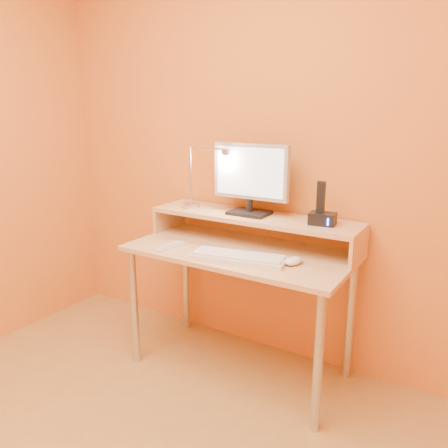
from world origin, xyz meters
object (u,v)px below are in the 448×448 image
Objects in this scene: monitor_panel at (251,172)px; phone_dock at (323,219)px; lamp_base at (191,206)px; remote_control at (170,247)px; keyboard at (238,258)px; mouse at (294,261)px.

monitor_panel is 0.47m from phone_dock.
remote_control is at bearing -76.72° from lamp_base.
keyboard is 4.29× the size of mouse.
phone_dock is at bearing 31.91° from remote_control.
phone_dock is at bearing 33.38° from keyboard.
keyboard is (-0.32, -0.30, -0.18)m from phone_dock.
monitor_panel is at bearing 97.96° from keyboard.
mouse reaches higher than remote_control.
mouse is at bearing -14.32° from lamp_base.
monitor_panel reaches higher than phone_dock.
lamp_base is at bearing 110.82° from remote_control.
phone_dock is (0.42, -0.01, -0.21)m from monitor_panel.
lamp_base is 0.78m from mouse.
phone_dock is 0.47m from keyboard.
lamp_base reaches higher than mouse.
lamp_base reaches higher than remote_control.
monitor_panel is at bearing 6.06° from lamp_base.
remote_control is (-0.73, -0.33, -0.18)m from phone_dock.
lamp_base is at bearing 140.02° from keyboard.
keyboard is at bearing -148.00° from mouse.
monitor_panel is 4.00× the size of mouse.
lamp_base is at bearing 175.07° from phone_dock.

